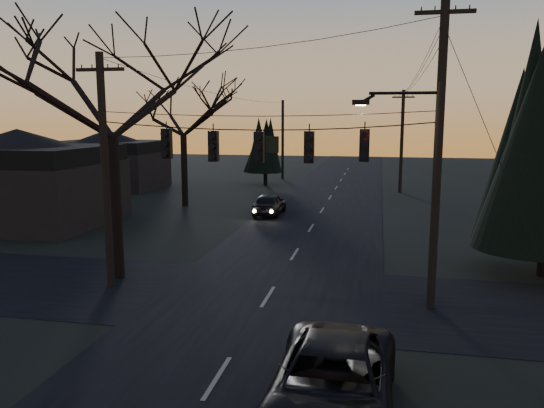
% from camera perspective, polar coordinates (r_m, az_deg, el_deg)
% --- Properties ---
extents(main_road, '(8.00, 120.00, 0.02)m').
position_cam_1_polar(main_road, '(28.41, 3.71, -3.41)').
color(main_road, black).
rests_on(main_road, ground).
extents(cross_road, '(60.00, 7.00, 0.02)m').
position_cam_1_polar(cross_road, '(18.91, -0.44, -9.95)').
color(cross_road, black).
rests_on(cross_road, ground).
extents(utility_pole_right, '(5.00, 0.30, 10.00)m').
position_cam_1_polar(utility_pole_right, '(18.64, 16.65, -10.67)').
color(utility_pole_right, black).
rests_on(utility_pole_right, ground).
extents(utility_pole_left, '(1.80, 0.30, 8.50)m').
position_cam_1_polar(utility_pole_left, '(20.92, -16.93, -8.48)').
color(utility_pole_left, black).
rests_on(utility_pole_left, ground).
extents(utility_pole_far_r, '(1.80, 0.30, 8.50)m').
position_cam_1_polar(utility_pole_far_r, '(45.94, 13.58, 1.20)').
color(utility_pole_far_r, black).
rests_on(utility_pole_far_r, ground).
extents(utility_pole_far_l, '(0.30, 0.30, 8.00)m').
position_cam_1_polar(utility_pole_far_l, '(54.70, 1.14, 2.72)').
color(utility_pole_far_l, black).
rests_on(utility_pole_far_l, ground).
extents(span_signal_assembly, '(11.50, 0.44, 1.52)m').
position_cam_1_polar(span_signal_assembly, '(17.93, -1.22, 6.29)').
color(span_signal_assembly, black).
rests_on(span_signal_assembly, ground).
extents(bare_tree_left, '(9.08, 9.08, 10.99)m').
position_cam_1_polar(bare_tree_left, '(21.07, -17.06, 12.82)').
color(bare_tree_left, black).
rests_on(bare_tree_left, ground).
extents(bare_tree_dist, '(6.92, 6.92, 10.00)m').
position_cam_1_polar(bare_tree_dist, '(37.92, -9.59, 10.27)').
color(bare_tree_dist, black).
rests_on(bare_tree_dist, ground).
extents(evergreen_dist, '(3.25, 3.25, 5.55)m').
position_cam_1_polar(evergreen_dist, '(49.13, -0.71, 5.91)').
color(evergreen_dist, black).
rests_on(evergreen_dist, ground).
extents(house_left_near, '(10.00, 8.00, 5.60)m').
position_cam_1_polar(house_left_near, '(34.55, -25.45, 2.66)').
color(house_left_near, black).
rests_on(house_left_near, ground).
extents(house_left_far, '(9.00, 7.00, 5.20)m').
position_cam_1_polar(house_left_far, '(49.63, -17.18, 4.65)').
color(house_left_far, black).
rests_on(house_left_far, ground).
extents(suv_near, '(2.66, 5.60, 1.55)m').
position_cam_1_polar(suv_near, '(11.62, 6.52, -18.81)').
color(suv_near, black).
rests_on(suv_near, ground).
extents(sedan_oncoming_a, '(1.73, 4.15, 1.40)m').
position_cam_1_polar(sedan_oncoming_a, '(34.37, -0.28, 0.00)').
color(sedan_oncoming_a, black).
rests_on(sedan_oncoming_a, ground).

